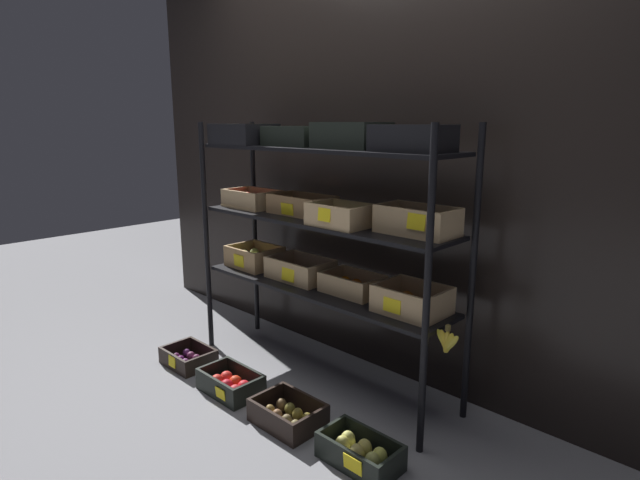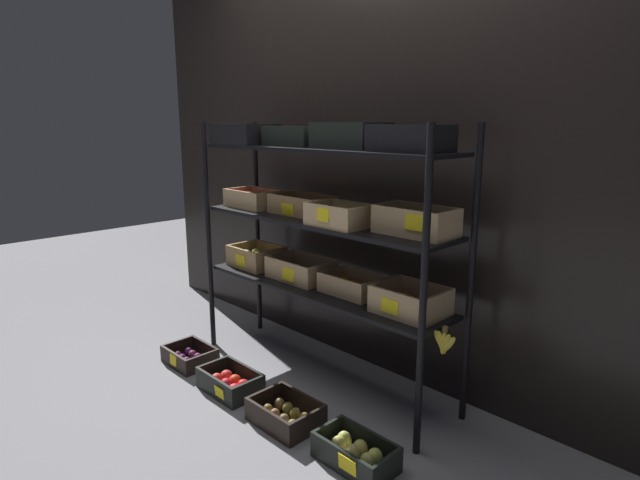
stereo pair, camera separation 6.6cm
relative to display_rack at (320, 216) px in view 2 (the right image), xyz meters
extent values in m
plane|color=gray|center=(0.01, -0.01, -0.94)|extent=(10.00, 10.00, 0.00)
cube|color=black|center=(0.01, 0.39, 0.39)|extent=(4.02, 0.12, 2.66)
cylinder|color=black|center=(-0.80, -0.20, -0.22)|extent=(0.03, 0.03, 1.44)
cylinder|color=black|center=(0.82, -0.20, -0.22)|extent=(0.03, 0.03, 1.44)
cylinder|color=black|center=(-0.80, 0.19, -0.22)|extent=(0.03, 0.03, 1.44)
cylinder|color=black|center=(0.82, 0.19, -0.22)|extent=(0.03, 0.03, 1.44)
cube|color=black|center=(0.01, -0.01, -0.41)|extent=(1.58, 0.36, 0.02)
cube|color=black|center=(0.01, -0.01, -0.02)|extent=(1.58, 0.36, 0.02)
cube|color=black|center=(0.01, -0.01, 0.36)|extent=(1.58, 0.36, 0.02)
cube|color=tan|center=(-0.58, 0.01, -0.39)|extent=(0.31, 0.25, 0.01)
cube|color=tan|center=(-0.58, -0.11, -0.33)|extent=(0.31, 0.02, 0.12)
cube|color=tan|center=(-0.58, 0.13, -0.33)|extent=(0.31, 0.02, 0.12)
cube|color=tan|center=(-0.73, 0.01, -0.33)|extent=(0.02, 0.22, 0.12)
cube|color=tan|center=(-0.43, 0.01, -0.33)|extent=(0.02, 0.22, 0.12)
ellipsoid|color=#AEB14E|center=(-0.64, -0.03, -0.34)|extent=(0.07, 0.07, 0.09)
ellipsoid|color=#AFB85B|center=(-0.53, -0.03, -0.34)|extent=(0.07, 0.07, 0.09)
ellipsoid|color=#AAB863|center=(-0.63, 0.05, -0.34)|extent=(0.07, 0.07, 0.09)
ellipsoid|color=#ADBD4A|center=(-0.53, 0.05, -0.34)|extent=(0.07, 0.07, 0.09)
cube|color=yellow|center=(-0.58, -0.12, -0.34)|extent=(0.09, 0.01, 0.07)
cube|color=tan|center=(-0.18, 0.02, -0.39)|extent=(0.37, 0.24, 0.01)
cube|color=tan|center=(-0.18, -0.09, -0.33)|extent=(0.37, 0.02, 0.11)
cube|color=tan|center=(-0.18, 0.14, -0.33)|extent=(0.37, 0.02, 0.11)
cube|color=tan|center=(-0.36, 0.02, -0.33)|extent=(0.02, 0.21, 0.11)
cube|color=tan|center=(0.00, 0.02, -0.33)|extent=(0.02, 0.21, 0.11)
sphere|color=#6B1E56|center=(-0.30, -0.03, -0.36)|extent=(0.05, 0.05, 0.05)
sphere|color=#592150|center=(-0.23, -0.03, -0.36)|extent=(0.05, 0.05, 0.05)
sphere|color=#681C46|center=(-0.18, -0.03, -0.36)|extent=(0.05, 0.05, 0.05)
sphere|color=#611C55|center=(-0.12, -0.03, -0.36)|extent=(0.05, 0.05, 0.05)
sphere|color=#5A1758|center=(-0.06, -0.03, -0.36)|extent=(0.05, 0.05, 0.05)
sphere|color=#5B2C51|center=(-0.30, 0.02, -0.36)|extent=(0.05, 0.05, 0.05)
sphere|color=#5B2F5E|center=(-0.24, 0.02, -0.36)|extent=(0.05, 0.05, 0.05)
sphere|color=#6B1851|center=(-0.18, 0.02, -0.36)|extent=(0.05, 0.05, 0.05)
sphere|color=#642851|center=(-0.12, 0.02, -0.36)|extent=(0.05, 0.05, 0.05)
sphere|color=#61264C|center=(-0.06, 0.02, -0.36)|extent=(0.05, 0.05, 0.05)
sphere|color=#58294C|center=(-0.30, 0.08, -0.36)|extent=(0.05, 0.05, 0.05)
sphere|color=#631F58|center=(-0.23, 0.08, -0.36)|extent=(0.05, 0.05, 0.05)
sphere|color=#5C254C|center=(-0.18, 0.08, -0.36)|extent=(0.05, 0.05, 0.05)
sphere|color=#62205D|center=(-0.12, 0.08, -0.36)|extent=(0.05, 0.05, 0.05)
sphere|color=#5A1853|center=(-0.06, 0.08, -0.36)|extent=(0.05, 0.05, 0.05)
cube|color=yellow|center=(-0.15, -0.10, -0.34)|extent=(0.10, 0.01, 0.07)
cube|color=tan|center=(0.21, 0.04, -0.39)|extent=(0.32, 0.21, 0.01)
cube|color=tan|center=(0.21, -0.06, -0.34)|extent=(0.32, 0.02, 0.09)
cube|color=tan|center=(0.21, 0.14, -0.34)|extent=(0.32, 0.02, 0.09)
cube|color=tan|center=(0.05, 0.04, -0.34)|extent=(0.02, 0.18, 0.09)
cube|color=tan|center=(0.36, 0.04, -0.34)|extent=(0.02, 0.18, 0.09)
sphere|color=orange|center=(0.13, 0.01, -0.36)|extent=(0.06, 0.06, 0.06)
sphere|color=orange|center=(0.21, 0.01, -0.36)|extent=(0.06, 0.06, 0.06)
sphere|color=orange|center=(0.28, 0.01, -0.36)|extent=(0.06, 0.06, 0.06)
sphere|color=orange|center=(0.13, 0.07, -0.36)|extent=(0.06, 0.06, 0.06)
sphere|color=orange|center=(0.21, 0.07, -0.36)|extent=(0.06, 0.06, 0.06)
sphere|color=orange|center=(0.28, 0.07, -0.36)|extent=(0.06, 0.06, 0.06)
cube|color=tan|center=(0.60, 0.02, -0.39)|extent=(0.32, 0.26, 0.01)
cube|color=tan|center=(0.60, -0.10, -0.33)|extent=(0.32, 0.02, 0.12)
cube|color=tan|center=(0.60, 0.14, -0.33)|extent=(0.32, 0.02, 0.12)
cube|color=tan|center=(0.45, 0.02, -0.33)|extent=(0.02, 0.23, 0.12)
cube|color=tan|center=(0.75, 0.02, -0.33)|extent=(0.02, 0.23, 0.12)
sphere|color=orange|center=(0.54, -0.01, -0.35)|extent=(0.07, 0.07, 0.07)
sphere|color=orange|center=(0.65, -0.02, -0.35)|extent=(0.07, 0.07, 0.07)
sphere|color=orange|center=(0.55, 0.05, -0.35)|extent=(0.07, 0.07, 0.07)
sphere|color=orange|center=(0.66, 0.05, -0.35)|extent=(0.07, 0.07, 0.07)
cube|color=yellow|center=(0.58, -0.11, -0.34)|extent=(0.10, 0.01, 0.07)
cube|color=tan|center=(-0.57, 0.00, -0.01)|extent=(0.34, 0.23, 0.01)
cube|color=tan|center=(-0.57, -0.11, 0.05)|extent=(0.34, 0.02, 0.10)
cube|color=tan|center=(-0.57, 0.10, 0.05)|extent=(0.34, 0.02, 0.10)
cube|color=tan|center=(-0.73, 0.00, 0.05)|extent=(0.02, 0.20, 0.10)
cube|color=tan|center=(-0.41, 0.00, 0.05)|extent=(0.02, 0.20, 0.10)
sphere|color=red|center=(-0.65, -0.04, 0.03)|extent=(0.07, 0.07, 0.07)
sphere|color=red|center=(-0.57, -0.03, 0.03)|extent=(0.07, 0.07, 0.07)
sphere|color=red|center=(-0.50, -0.04, 0.03)|extent=(0.07, 0.07, 0.07)
sphere|color=red|center=(-0.65, 0.03, 0.03)|extent=(0.07, 0.07, 0.07)
sphere|color=red|center=(-0.57, 0.03, 0.03)|extent=(0.07, 0.07, 0.07)
sphere|color=red|center=(-0.50, 0.03, 0.03)|extent=(0.07, 0.07, 0.07)
cube|color=#A87F51|center=(-0.18, 0.04, -0.01)|extent=(0.38, 0.21, 0.01)
cube|color=#A87F51|center=(-0.18, -0.06, 0.05)|extent=(0.38, 0.02, 0.10)
cube|color=#A87F51|center=(-0.18, 0.14, 0.05)|extent=(0.38, 0.02, 0.10)
cube|color=#A87F51|center=(-0.36, 0.04, 0.05)|extent=(0.02, 0.18, 0.10)
cube|color=#A87F51|center=(0.01, 0.04, 0.05)|extent=(0.02, 0.18, 0.10)
sphere|color=#E3B74E|center=(-0.26, 0.00, 0.03)|extent=(0.07, 0.07, 0.07)
sphere|color=gold|center=(-0.17, 0.01, 0.03)|extent=(0.07, 0.07, 0.07)
sphere|color=#CFBD58|center=(-0.08, 0.01, 0.03)|extent=(0.07, 0.07, 0.07)
sphere|color=#E7C751|center=(-0.27, 0.07, 0.03)|extent=(0.07, 0.07, 0.07)
sphere|color=gold|center=(-0.17, 0.06, 0.03)|extent=(0.07, 0.07, 0.07)
sphere|color=gold|center=(-0.08, 0.07, 0.03)|extent=(0.07, 0.07, 0.07)
cube|color=yellow|center=(-0.18, -0.07, 0.03)|extent=(0.10, 0.01, 0.06)
cube|color=tan|center=(0.21, -0.06, -0.01)|extent=(0.31, 0.22, 0.01)
cube|color=tan|center=(0.21, -0.16, 0.05)|extent=(0.31, 0.02, 0.10)
cube|color=tan|center=(0.21, 0.04, 0.05)|extent=(0.31, 0.02, 0.10)
cube|color=tan|center=(0.06, -0.06, 0.05)|extent=(0.02, 0.19, 0.10)
cube|color=tan|center=(0.35, -0.06, 0.05)|extent=(0.02, 0.19, 0.10)
sphere|color=#87C034|center=(0.15, -0.09, 0.03)|extent=(0.07, 0.07, 0.07)
sphere|color=#8BC53A|center=(0.26, -0.08, 0.03)|extent=(0.07, 0.07, 0.07)
sphere|color=#97BF44|center=(0.15, -0.03, 0.03)|extent=(0.07, 0.07, 0.07)
sphere|color=#85C443|center=(0.26, -0.03, 0.03)|extent=(0.07, 0.07, 0.07)
cube|color=yellow|center=(0.20, -0.17, 0.05)|extent=(0.08, 0.01, 0.07)
cube|color=tan|center=(0.60, 0.04, -0.01)|extent=(0.37, 0.21, 0.01)
cube|color=tan|center=(0.60, -0.06, 0.06)|extent=(0.37, 0.02, 0.12)
cube|color=tan|center=(0.60, 0.14, 0.06)|extent=(0.37, 0.02, 0.12)
cube|color=tan|center=(0.42, 0.04, 0.06)|extent=(0.02, 0.18, 0.12)
cube|color=tan|center=(0.77, 0.04, 0.06)|extent=(0.02, 0.18, 0.12)
ellipsoid|color=brown|center=(0.49, 0.01, 0.03)|extent=(0.05, 0.05, 0.07)
ellipsoid|color=brown|center=(0.56, 0.01, 0.03)|extent=(0.05, 0.05, 0.07)
ellipsoid|color=brown|center=(0.64, 0.01, 0.03)|extent=(0.05, 0.05, 0.07)
ellipsoid|color=brown|center=(0.71, 0.01, 0.03)|extent=(0.05, 0.05, 0.07)
ellipsoid|color=brown|center=(0.49, 0.07, 0.03)|extent=(0.05, 0.05, 0.07)
ellipsoid|color=brown|center=(0.56, 0.07, 0.03)|extent=(0.05, 0.05, 0.07)
ellipsoid|color=brown|center=(0.63, 0.08, 0.03)|extent=(0.05, 0.05, 0.07)
ellipsoid|color=brown|center=(0.70, 0.07, 0.03)|extent=(0.05, 0.05, 0.07)
cube|color=yellow|center=(0.66, -0.07, 0.07)|extent=(0.09, 0.01, 0.08)
cube|color=black|center=(-0.57, -0.05, 0.37)|extent=(0.37, 0.26, 0.01)
cube|color=black|center=(-0.57, -0.17, 0.43)|extent=(0.37, 0.02, 0.11)
cube|color=black|center=(-0.57, 0.07, 0.43)|extent=(0.37, 0.02, 0.11)
cube|color=black|center=(-0.75, -0.05, 0.43)|extent=(0.02, 0.23, 0.11)
cube|color=black|center=(-0.40, -0.05, 0.43)|extent=(0.02, 0.23, 0.11)
ellipsoid|color=yellow|center=(-0.68, -0.10, 0.42)|extent=(0.06, 0.06, 0.08)
ellipsoid|color=yellow|center=(-0.61, -0.09, 0.42)|extent=(0.06, 0.06, 0.08)
ellipsoid|color=yellow|center=(-0.54, -0.09, 0.42)|extent=(0.06, 0.06, 0.08)
ellipsoid|color=yellow|center=(-0.47, -0.10, 0.42)|extent=(0.06, 0.06, 0.08)
ellipsoid|color=yellow|center=(-0.68, -0.01, 0.42)|extent=(0.06, 0.06, 0.08)
ellipsoid|color=yellow|center=(-0.61, -0.01, 0.42)|extent=(0.06, 0.06, 0.08)
ellipsoid|color=yellow|center=(-0.54, -0.01, 0.42)|extent=(0.06, 0.06, 0.08)
ellipsoid|color=yellow|center=(-0.47, -0.01, 0.42)|extent=(0.06, 0.06, 0.08)
cube|color=black|center=(-0.19, 0.01, 0.37)|extent=(0.35, 0.22, 0.01)
cube|color=black|center=(-0.19, -0.09, 0.43)|extent=(0.35, 0.02, 0.10)
cube|color=black|center=(-0.19, 0.12, 0.43)|extent=(0.35, 0.02, 0.10)
cube|color=black|center=(-0.36, 0.01, 0.43)|extent=(0.02, 0.19, 0.10)
cube|color=black|center=(-0.02, 0.01, 0.43)|extent=(0.02, 0.19, 0.10)
ellipsoid|color=#B1BF61|center=(-0.27, -0.01, 0.43)|extent=(0.07, 0.07, 0.09)
ellipsoid|color=tan|center=(-0.20, -0.02, 0.43)|extent=(0.07, 0.07, 0.09)
ellipsoid|color=tan|center=(-0.10, -0.02, 0.43)|extent=(0.07, 0.07, 0.09)
ellipsoid|color=#BBC04C|center=(-0.28, 0.04, 0.43)|extent=(0.07, 0.07, 0.09)
ellipsoid|color=#BEBE4E|center=(-0.19, 0.05, 0.43)|extent=(0.07, 0.07, 0.09)
ellipsoid|color=#AEBD61|center=(-0.11, 0.04, 0.43)|extent=(0.07, 0.07, 0.09)
cube|color=black|center=(0.20, 0.02, 0.37)|extent=(0.36, 0.24, 0.01)
cube|color=black|center=(0.20, -0.09, 0.44)|extent=(0.36, 0.02, 0.12)
cube|color=black|center=(0.20, 0.13, 0.44)|extent=(0.36, 0.02, 0.12)
cube|color=black|center=(0.03, 0.02, 0.44)|extent=(0.02, 0.20, 0.12)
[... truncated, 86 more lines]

